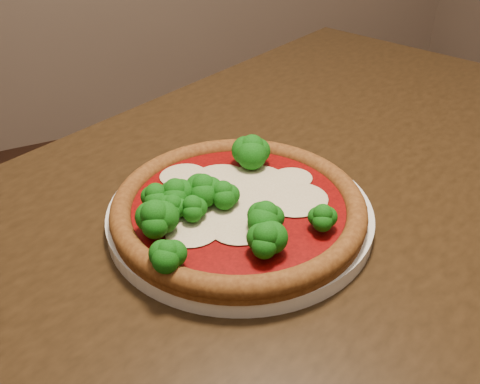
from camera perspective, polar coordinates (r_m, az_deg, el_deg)
name	(u,v)px	position (r m, az deg, el deg)	size (l,w,h in m)	color
dining_table	(284,266)	(0.72, 4.67, -7.87)	(1.45, 1.17, 0.75)	black
plate	(240,214)	(0.62, 0.00, -2.36)	(0.31, 0.31, 0.02)	silver
pizza	(234,205)	(0.59, -0.65, -1.39)	(0.29, 0.29, 0.06)	brown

